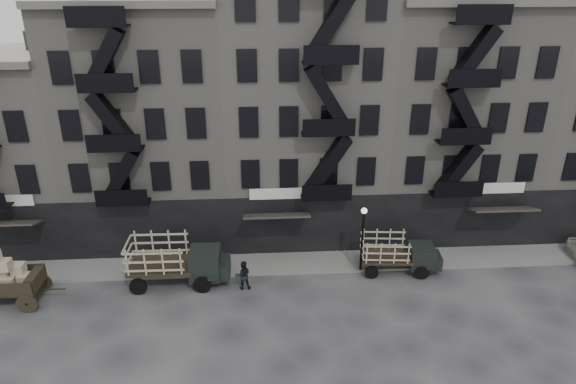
{
  "coord_description": "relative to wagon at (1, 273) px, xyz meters",
  "views": [
    {
      "loc": [
        -3.06,
        -23.62,
        17.05
      ],
      "look_at": [
        -1.31,
        4.0,
        4.79
      ],
      "focal_mm": 32.0,
      "sensor_mm": 36.0,
      "label": 1
    }
  ],
  "objects": [
    {
      "name": "ground",
      "position": [
        17.02,
        -0.78,
        -1.9
      ],
      "size": [
        140.0,
        140.0,
        0.0
      ],
      "primitive_type": "plane",
      "color": "#38383A",
      "rests_on": "ground"
    },
    {
      "name": "sidewalk",
      "position": [
        17.02,
        2.97,
        -1.82
      ],
      "size": [
        55.0,
        2.5,
        0.15
      ],
      "primitive_type": "cube",
      "color": "slate",
      "rests_on": "ground"
    },
    {
      "name": "building_west",
      "position": [
        -2.98,
        9.05,
        4.1
      ],
      "size": [
        10.0,
        11.35,
        13.2
      ],
      "color": "gray",
      "rests_on": "ground"
    },
    {
      "name": "building_midwest",
      "position": [
        7.02,
        9.05,
        5.6
      ],
      "size": [
        10.0,
        11.35,
        16.2
      ],
      "color": "gray",
      "rests_on": "ground"
    },
    {
      "name": "building_center",
      "position": [
        17.02,
        9.05,
        6.6
      ],
      "size": [
        10.0,
        11.35,
        18.2
      ],
      "color": "gray",
      "rests_on": "ground"
    },
    {
      "name": "building_mideast",
      "position": [
        27.02,
        9.05,
        5.6
      ],
      "size": [
        10.0,
        11.35,
        16.2
      ],
      "color": "gray",
      "rests_on": "ground"
    },
    {
      "name": "lamp_post",
      "position": [
        20.02,
        1.82,
        0.89
      ],
      "size": [
        0.36,
        0.36,
        4.28
      ],
      "color": "black",
      "rests_on": "ground"
    },
    {
      "name": "wagon",
      "position": [
        0.0,
        0.0,
        0.0
      ],
      "size": [
        3.97,
        2.2,
        3.32
      ],
      "rotation": [
        0.0,
        0.0,
        -0.02
      ],
      "color": "black",
      "rests_on": "ground"
    },
    {
      "name": "stake_truck_west",
      "position": [
        9.09,
        1.36,
        -0.25
      ],
      "size": [
        5.79,
        2.48,
        2.88
      ],
      "rotation": [
        0.0,
        0.0,
        -0.02
      ],
      "color": "black",
      "rests_on": "ground"
    },
    {
      "name": "stake_truck_east",
      "position": [
        22.26,
        1.81,
        -0.55
      ],
      "size": [
        4.86,
        2.3,
        2.37
      ],
      "rotation": [
        0.0,
        0.0,
        -0.09
      ],
      "color": "black",
      "rests_on": "ground"
    },
    {
      "name": "pedestrian_mid",
      "position": [
        12.98,
        0.51,
        -1.01
      ],
      "size": [
        0.89,
        0.71,
        1.77
      ],
      "primitive_type": "imported",
      "rotation": [
        0.0,
        0.0,
        3.18
      ],
      "color": "black",
      "rests_on": "ground"
    }
  ]
}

